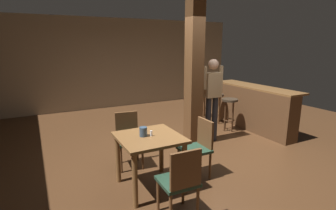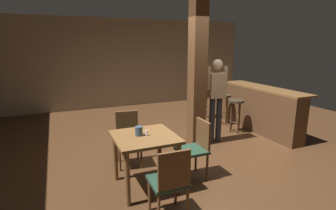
{
  "view_description": "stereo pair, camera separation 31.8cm",
  "coord_description": "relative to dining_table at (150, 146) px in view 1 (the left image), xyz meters",
  "views": [
    {
      "loc": [
        -2.62,
        -3.78,
        2.02
      ],
      "look_at": [
        -0.64,
        0.03,
        1.01
      ],
      "focal_mm": 28.0,
      "sensor_mm": 36.0,
      "label": 1
    },
    {
      "loc": [
        -2.33,
        -3.92,
        2.02
      ],
      "look_at": [
        -0.64,
        0.03,
        1.01
      ],
      "focal_mm": 28.0,
      "sensor_mm": 36.0,
      "label": 2
    }
  ],
  "objects": [
    {
      "name": "dining_table",
      "position": [
        0.0,
        0.0,
        0.0
      ],
      "size": [
        0.85,
        0.85,
        0.77
      ],
      "color": "brown",
      "rests_on": "ground_plane"
    },
    {
      "name": "napkin_cup",
      "position": [
        -0.07,
        0.04,
        0.21
      ],
      "size": [
        0.11,
        0.11,
        0.13
      ],
      "primitive_type": "cylinder",
      "color": "#33475B",
      "rests_on": "dining_table"
    },
    {
      "name": "chair_south",
      "position": [
        0.03,
        -0.81,
        -0.12
      ],
      "size": [
        0.43,
        0.43,
        0.89
      ],
      "color": "#1E3828",
      "rests_on": "ground_plane"
    },
    {
      "name": "ground_plane",
      "position": [
        1.28,
        0.64,
        -0.63
      ],
      "size": [
        10.8,
        10.8,
        0.0
      ],
      "primitive_type": "plane",
      "color": "#422816"
    },
    {
      "name": "pillar",
      "position": [
        1.46,
        1.14,
        0.77
      ],
      "size": [
        0.28,
        0.28,
        2.8
      ],
      "primitive_type": "cube",
      "color": "brown",
      "rests_on": "ground_plane"
    },
    {
      "name": "bar_stool_near",
      "position": [
        2.68,
        1.47,
        -0.04
      ],
      "size": [
        0.37,
        0.37,
        0.77
      ],
      "color": "#2D2319",
      "rests_on": "ground_plane"
    },
    {
      "name": "salt_shaker",
      "position": [
        0.03,
        -0.01,
        0.19
      ],
      "size": [
        0.03,
        0.03,
        0.08
      ],
      "primitive_type": "cylinder",
      "color": "silver",
      "rests_on": "dining_table"
    },
    {
      "name": "standing_person",
      "position": [
        1.89,
        1.11,
        0.38
      ],
      "size": [
        0.47,
        0.22,
        1.72
      ],
      "color": "tan",
      "rests_on": "ground_plane"
    },
    {
      "name": "chair_north",
      "position": [
        -0.03,
        0.84,
        -0.12
      ],
      "size": [
        0.47,
        0.47,
        0.89
      ],
      "color": "#1E3828",
      "rests_on": "ground_plane"
    },
    {
      "name": "bar_stool_mid",
      "position": [
        2.78,
        2.1,
        -0.05
      ],
      "size": [
        0.36,
        0.36,
        0.77
      ],
      "color": "#2D2319",
      "rests_on": "ground_plane"
    },
    {
      "name": "bar_stool_far",
      "position": [
        2.76,
        2.75,
        -0.05
      ],
      "size": [
        0.37,
        0.37,
        0.76
      ],
      "color": "#2D2319",
      "rests_on": "ground_plane"
    },
    {
      "name": "bar_counter",
      "position": [
        3.24,
        1.33,
        -0.1
      ],
      "size": [
        0.56,
        2.35,
        1.04
      ],
      "color": "brown",
      "rests_on": "ground_plane"
    },
    {
      "name": "chair_east",
      "position": [
        0.8,
        -0.03,
        -0.12
      ],
      "size": [
        0.42,
        0.42,
        0.89
      ],
      "color": "#1E3828",
      "rests_on": "ground_plane"
    },
    {
      "name": "wall_back",
      "position": [
        1.28,
        5.14,
        0.77
      ],
      "size": [
        8.0,
        0.1,
        2.8
      ],
      "primitive_type": "cube",
      "color": "gray",
      "rests_on": "ground_plane"
    }
  ]
}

